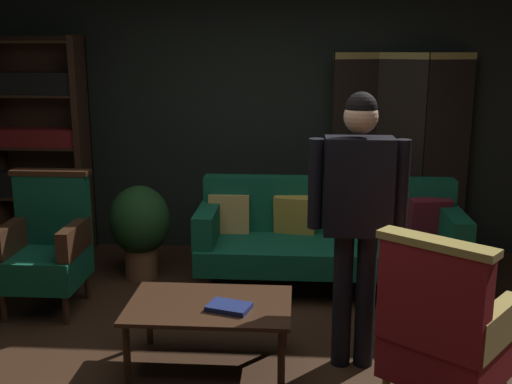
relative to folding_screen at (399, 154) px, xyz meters
name	(u,v)px	position (x,y,z in m)	size (l,w,h in m)	color
ground_plane	(247,372)	(-1.22, -2.24, -0.99)	(10.00, 10.00, 0.00)	#331E11
back_wall	(268,106)	(-1.22, 0.21, 0.41)	(7.20, 0.10, 2.80)	black
folding_screen	(399,154)	(0.00, 0.00, 0.00)	(1.27, 0.25, 1.90)	black
bookshelf	(40,143)	(-3.37, -0.04, 0.08)	(0.90, 0.32, 2.05)	#382114
velvet_couch	(328,233)	(-0.67, -0.78, -0.53)	(2.12, 0.78, 0.88)	#382114
coffee_table	(210,310)	(-1.45, -2.17, -0.61)	(1.00, 0.64, 0.42)	#382114
armchair_gilt_accent	(444,332)	(-0.15, -2.61, -0.50)	(0.81, 0.81, 1.04)	tan
armchair_wing_left	(47,246)	(-2.80, -1.36, -0.50)	(0.60, 0.58, 1.04)	#382114
standing_figure	(357,207)	(-0.57, -2.08, 0.04)	(0.59, 0.23, 1.70)	black
potted_plant	(140,225)	(-2.26, -0.70, -0.52)	(0.52, 0.52, 0.81)	brown
book_navy_cloth	(229,307)	(-1.32, -2.25, -0.55)	(0.25, 0.17, 0.03)	navy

